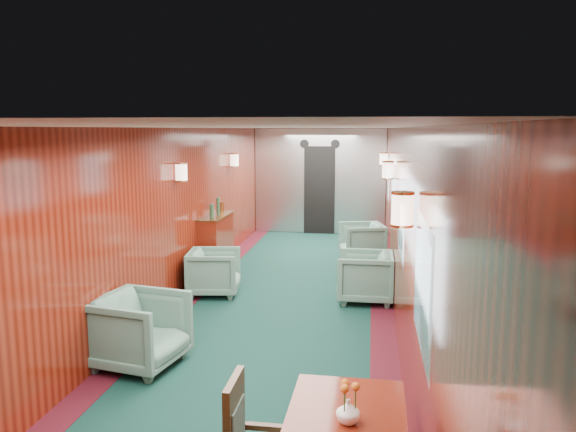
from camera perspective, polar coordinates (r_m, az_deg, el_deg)
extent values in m
plane|color=#0E322A|center=(7.34, -1.16, -10.09)|extent=(12.00, 12.00, 0.00)
cube|color=white|center=(6.95, -1.22, 8.57)|extent=(3.00, 12.00, 0.10)
cube|color=white|center=(6.95, -1.22, 8.65)|extent=(1.20, 12.00, 0.06)
cube|color=maroon|center=(12.96, 3.28, 3.59)|extent=(3.00, 0.10, 2.40)
cube|color=maroon|center=(7.44, -12.65, -0.52)|extent=(0.10, 12.00, 2.40)
cube|color=maroon|center=(6.96, 11.09, -1.11)|extent=(0.10, 12.00, 2.40)
cube|color=#3C0C15|center=(7.68, -11.28, -9.40)|extent=(0.30, 12.00, 0.01)
cube|color=#3C0C15|center=(7.25, 9.60, -10.44)|extent=(0.30, 12.00, 0.01)
cube|color=silver|center=(12.88, 3.25, 3.56)|extent=(2.98, 0.12, 2.38)
cube|color=black|center=(12.82, 3.21, 2.63)|extent=(0.70, 0.06, 2.00)
cylinder|color=black|center=(12.79, 1.68, 7.35)|extent=(0.20, 0.04, 0.20)
cylinder|color=black|center=(12.73, 4.83, 7.31)|extent=(0.20, 0.04, 0.20)
cube|color=#AFB2B6|center=(3.49, 13.53, -6.91)|extent=(0.02, 1.10, 0.80)
cube|color=slate|center=(3.49, 13.40, -6.90)|extent=(0.01, 0.96, 0.66)
cube|color=#AFB2B6|center=(5.93, 11.48, -0.38)|extent=(0.02, 1.10, 0.80)
cube|color=slate|center=(5.93, 11.40, -0.38)|extent=(0.01, 0.96, 0.66)
cube|color=#AFB2B6|center=(8.41, 10.63, 2.32)|extent=(0.02, 1.10, 0.80)
cube|color=slate|center=(8.41, 10.57, 2.32)|extent=(0.01, 0.96, 0.66)
cube|color=#AFB2B6|center=(10.89, 10.16, 3.79)|extent=(0.02, 1.10, 0.80)
cube|color=slate|center=(10.89, 10.12, 3.79)|extent=(0.01, 0.96, 0.66)
cylinder|color=#FFE4C6|center=(4.20, 11.55, 0.68)|extent=(0.16, 0.16, 0.24)
cylinder|color=#B77633|center=(4.21, 11.50, -0.94)|extent=(0.17, 0.17, 0.02)
cylinder|color=#FFE4C6|center=(7.81, -10.79, 4.41)|extent=(0.16, 0.16, 0.24)
cylinder|color=#B77633|center=(7.82, -10.76, 3.53)|extent=(0.17, 0.17, 0.02)
cylinder|color=#FFE4C6|center=(8.17, 10.11, 4.62)|extent=(0.16, 0.16, 0.24)
cylinder|color=#B77633|center=(8.18, 10.09, 3.78)|extent=(0.17, 0.17, 0.02)
cylinder|color=#FFE4C6|center=(10.68, -5.48, 5.67)|extent=(0.16, 0.16, 0.24)
cylinder|color=#B77633|center=(10.69, -5.47, 5.03)|extent=(0.17, 0.17, 0.02)
cylinder|color=#FFE4C6|center=(11.17, 9.71, 5.72)|extent=(0.16, 0.16, 0.24)
cylinder|color=#B77633|center=(11.17, 9.69, 5.11)|extent=(0.17, 0.17, 0.02)
cube|color=maroon|center=(3.49, 5.95, -19.68)|extent=(0.70, 1.00, 0.04)
cube|color=#3C210D|center=(3.52, -5.47, -20.01)|extent=(0.04, 0.37, 0.53)
cube|color=#204B44|center=(3.54, -5.09, -20.79)|extent=(0.02, 0.28, 0.32)
cube|color=#3C210D|center=(3.72, -1.40, -20.71)|extent=(0.37, 0.04, 0.04)
cube|color=maroon|center=(9.32, -7.33, -2.95)|extent=(0.33, 1.09, 0.98)
cube|color=#3C210D|center=(9.23, -7.33, 0.02)|extent=(0.35, 1.11, 0.02)
cylinder|color=#22442A|center=(8.95, -7.76, 0.52)|extent=(0.07, 0.07, 0.22)
cylinder|color=#22442A|center=(9.31, -7.11, 1.03)|extent=(0.06, 0.06, 0.28)
cylinder|color=#B77633|center=(9.52, -6.75, 0.91)|extent=(0.08, 0.08, 0.18)
imported|color=white|center=(3.36, 6.12, -19.12)|extent=(0.18, 0.18, 0.14)
imported|color=#204B44|center=(5.95, -14.84, -11.19)|extent=(0.96, 0.94, 0.75)
imported|color=#204B44|center=(8.23, -7.51, -5.67)|extent=(0.82, 0.80, 0.66)
imported|color=#204B44|center=(7.92, 7.82, -6.13)|extent=(0.77, 0.75, 0.70)
imported|color=#204B44|center=(10.34, 7.51, -2.60)|extent=(0.91, 0.90, 0.69)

